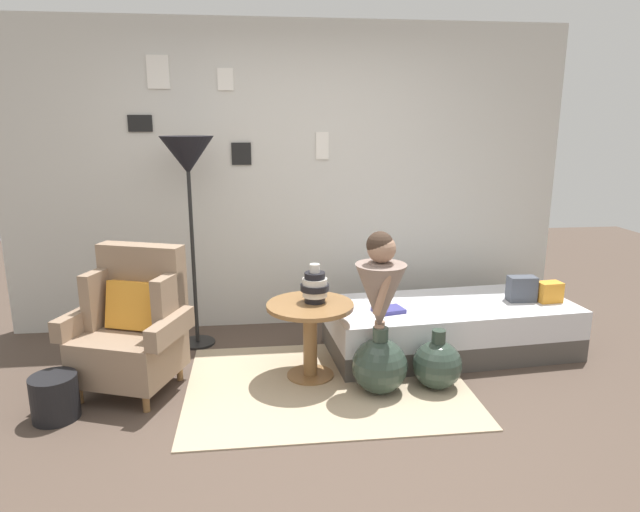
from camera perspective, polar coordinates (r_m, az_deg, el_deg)
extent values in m
plane|color=#4C3D33|center=(3.35, -0.68, -18.31)|extent=(12.00, 12.00, 0.00)
cube|color=beige|center=(4.81, -3.20, 7.98)|extent=(4.80, 0.10, 2.60)
cube|color=white|center=(4.76, 0.23, 11.37)|extent=(0.11, 0.02, 0.23)
cube|color=gray|center=(4.76, 0.24, 11.36)|extent=(0.08, 0.01, 0.18)
cube|color=white|center=(4.80, -16.44, 17.84)|extent=(0.17, 0.02, 0.26)
cube|color=slate|center=(4.79, -16.44, 17.84)|extent=(0.14, 0.01, 0.20)
cube|color=black|center=(4.81, -18.15, 12.94)|extent=(0.19, 0.02, 0.13)
cube|color=gray|center=(4.81, -18.16, 12.94)|extent=(0.15, 0.01, 0.10)
cube|color=white|center=(4.74, -9.78, 17.61)|extent=(0.13, 0.02, 0.17)
cube|color=silver|center=(4.74, -9.78, 17.61)|extent=(0.10, 0.01, 0.14)
cube|color=black|center=(4.73, -8.15, 10.46)|extent=(0.16, 0.02, 0.18)
cube|color=#BABAAC|center=(4.73, -8.16, 10.45)|extent=(0.13, 0.01, 0.14)
cube|color=tan|center=(3.92, 0.72, -13.20)|extent=(1.92, 1.41, 0.01)
cylinder|color=olive|center=(4.00, -23.66, -12.98)|extent=(0.04, 0.04, 0.12)
cylinder|color=olive|center=(3.74, -17.58, -14.29)|extent=(0.04, 0.04, 0.12)
cylinder|color=olive|center=(4.32, -20.09, -10.60)|extent=(0.04, 0.04, 0.12)
cylinder|color=olive|center=(4.09, -14.34, -11.58)|extent=(0.04, 0.04, 0.12)
cube|color=#8C725B|center=(3.95, -19.17, -9.56)|extent=(0.76, 0.73, 0.30)
cube|color=#8C725B|center=(3.99, -17.89, -2.72)|extent=(0.61, 0.34, 0.55)
cube|color=#8C725B|center=(4.05, -21.93, -4.05)|extent=(0.18, 0.32, 0.39)
cube|color=#8C725B|center=(3.78, -15.44, -4.77)|extent=(0.18, 0.32, 0.39)
cube|color=#8C725B|center=(4.03, -23.55, -6.09)|extent=(0.26, 0.50, 0.14)
cube|color=#8C725B|center=(3.69, -15.23, -7.23)|extent=(0.26, 0.50, 0.14)
cube|color=orange|center=(3.92, -18.76, -4.86)|extent=(0.39, 0.28, 0.33)
cube|color=#4C4742|center=(4.54, 13.25, -8.50)|extent=(1.96, 0.94, 0.18)
cube|color=silver|center=(4.47, 13.39, -6.13)|extent=(1.96, 0.94, 0.22)
cube|color=orange|center=(4.69, 22.68, -3.46)|extent=(0.19, 0.14, 0.16)
cube|color=#474C56|center=(4.63, 20.18, -3.20)|extent=(0.22, 0.13, 0.20)
cylinder|color=olive|center=(4.04, -1.01, -12.25)|extent=(0.34, 0.34, 0.02)
cylinder|color=olive|center=(3.93, -1.02, -8.84)|extent=(0.10, 0.10, 0.50)
cylinder|color=olive|center=(3.84, -1.04, -5.17)|extent=(0.61, 0.61, 0.03)
cylinder|color=black|center=(3.86, -0.54, -4.48)|extent=(0.15, 0.15, 0.04)
cylinder|color=silver|center=(3.85, -0.54, -3.87)|extent=(0.17, 0.17, 0.04)
cylinder|color=black|center=(3.84, -0.54, -3.26)|extent=(0.20, 0.20, 0.04)
cylinder|color=silver|center=(3.82, -0.55, -2.65)|extent=(0.17, 0.17, 0.04)
cylinder|color=black|center=(3.81, -0.55, -2.03)|extent=(0.15, 0.15, 0.04)
cylinder|color=silver|center=(3.80, -0.55, -1.28)|extent=(0.07, 0.07, 0.06)
cylinder|color=black|center=(4.70, -12.55, -8.74)|extent=(0.28, 0.28, 0.02)
cylinder|color=black|center=(4.46, -13.07, 0.85)|extent=(0.03, 0.03, 1.59)
cone|color=black|center=(4.36, -13.59, 10.12)|extent=(0.41, 0.41, 0.29)
cylinder|color=#A37A60|center=(3.76, 6.06, -10.59)|extent=(0.07, 0.07, 0.47)
cylinder|color=#A37A60|center=(3.86, 6.13, -9.99)|extent=(0.07, 0.07, 0.47)
cone|color=gray|center=(3.66, 6.26, -4.22)|extent=(0.34, 0.34, 0.44)
cylinder|color=gray|center=(3.62, 6.32, -1.99)|extent=(0.17, 0.17, 0.17)
cylinder|color=#A37A60|center=(3.53, 6.53, -3.84)|extent=(0.13, 0.08, 0.30)
cylinder|color=#A37A60|center=(3.75, 6.67, -2.75)|extent=(0.13, 0.08, 0.30)
sphere|color=#A37A60|center=(3.57, 6.40, 0.77)|extent=(0.19, 0.19, 0.19)
sphere|color=#38281E|center=(3.57, 6.25, 1.15)|extent=(0.18, 0.18, 0.18)
cube|color=#3D3B89|center=(4.15, 7.11, -5.58)|extent=(0.25, 0.21, 0.03)
sphere|color=#2D3D33|center=(3.78, 6.19, -11.27)|extent=(0.37, 0.37, 0.37)
cylinder|color=#2D3D33|center=(3.69, 6.29, -8.06)|extent=(0.10, 0.10, 0.09)
sphere|color=#2D3D33|center=(3.90, 12.05, -10.97)|extent=(0.33, 0.33, 0.33)
cylinder|color=#2D3D33|center=(3.82, 12.21, -8.14)|extent=(0.09, 0.09, 0.09)
cylinder|color=black|center=(3.83, -25.80, -13.05)|extent=(0.28, 0.28, 0.28)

